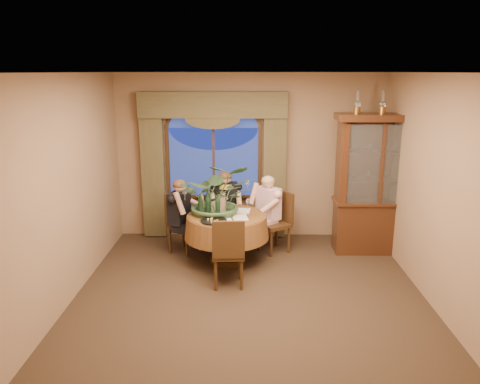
{
  "coord_description": "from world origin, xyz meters",
  "views": [
    {
      "loc": [
        -0.05,
        -5.37,
        2.81
      ],
      "look_at": [
        -0.14,
        1.25,
        1.1
      ],
      "focal_mm": 35.0,
      "sensor_mm": 36.0,
      "label": 1
    }
  ],
  "objects_px": {
    "person_pink": "(268,213)",
    "person_back": "(180,218)",
    "person_scarf": "(226,208)",
    "centerpiece_plant": "(218,170)",
    "chair_front_left": "(228,251)",
    "chair_back": "(185,223)",
    "olive_bowl": "(230,214)",
    "wine_bottle_1": "(213,203)",
    "chair_back_right": "(223,216)",
    "wine_bottle_2": "(208,205)",
    "oil_lamp_right": "(408,102)",
    "wine_bottle_4": "(202,203)",
    "wine_bottle_3": "(201,205)",
    "chair_right": "(274,223)",
    "stoneware_vase": "(221,203)",
    "china_cabinet": "(377,185)",
    "wine_bottle_0": "(208,201)",
    "dining_table": "(227,239)",
    "oil_lamp_left": "(357,102)",
    "oil_lamp_center": "(383,102)"
  },
  "relations": [
    {
      "from": "person_pink",
      "to": "person_back",
      "type": "xyz_separation_m",
      "value": [
        -1.39,
        -0.26,
        -0.0
      ]
    },
    {
      "from": "oil_lamp_right",
      "to": "chair_back",
      "type": "xyz_separation_m",
      "value": [
        -3.39,
        -0.09,
        -1.88
      ]
    },
    {
      "from": "wine_bottle_4",
      "to": "wine_bottle_1",
      "type": "bearing_deg",
      "value": -4.98
    },
    {
      "from": "oil_lamp_center",
      "to": "person_scarf",
      "type": "distance_m",
      "value": 2.97
    },
    {
      "from": "chair_back_right",
      "to": "chair_front_left",
      "type": "distance_m",
      "value": 1.6
    },
    {
      "from": "oil_lamp_right",
      "to": "dining_table",
      "type": "bearing_deg",
      "value": -169.55
    },
    {
      "from": "stoneware_vase",
      "to": "chair_front_left",
      "type": "bearing_deg",
      "value": -81.71
    },
    {
      "from": "person_pink",
      "to": "person_back",
      "type": "distance_m",
      "value": 1.41
    },
    {
      "from": "china_cabinet",
      "to": "chair_front_left",
      "type": "xyz_separation_m",
      "value": [
        -2.28,
        -1.28,
        -0.62
      ]
    },
    {
      "from": "wine_bottle_3",
      "to": "wine_bottle_4",
      "type": "relative_size",
      "value": 1.0
    },
    {
      "from": "chair_right",
      "to": "wine_bottle_4",
      "type": "bearing_deg",
      "value": 77.43
    },
    {
      "from": "chair_right",
      "to": "wine_bottle_2",
      "type": "xyz_separation_m",
      "value": [
        -1.02,
        -0.48,
        0.44
      ]
    },
    {
      "from": "chair_right",
      "to": "chair_back",
      "type": "height_order",
      "value": "same"
    },
    {
      "from": "person_scarf",
      "to": "centerpiece_plant",
      "type": "xyz_separation_m",
      "value": [
        -0.08,
        -0.74,
        0.8
      ]
    },
    {
      "from": "china_cabinet",
      "to": "wine_bottle_3",
      "type": "xyz_separation_m",
      "value": [
        -2.7,
        -0.58,
        -0.18
      ]
    },
    {
      "from": "chair_front_left",
      "to": "oil_lamp_right",
      "type": "bearing_deg",
      "value": 21.95
    },
    {
      "from": "olive_bowl",
      "to": "chair_back",
      "type": "bearing_deg",
      "value": 148.96
    },
    {
      "from": "china_cabinet",
      "to": "centerpiece_plant",
      "type": "xyz_separation_m",
      "value": [
        -2.46,
        -0.42,
        0.32
      ]
    },
    {
      "from": "oil_lamp_left",
      "to": "wine_bottle_4",
      "type": "xyz_separation_m",
      "value": [
        -2.32,
        -0.43,
        -1.45
      ]
    },
    {
      "from": "person_scarf",
      "to": "wine_bottle_3",
      "type": "height_order",
      "value": "person_scarf"
    },
    {
      "from": "chair_back",
      "to": "wine_bottle_0",
      "type": "height_order",
      "value": "wine_bottle_0"
    },
    {
      "from": "person_pink",
      "to": "person_scarf",
      "type": "xyz_separation_m",
      "value": [
        -0.7,
        0.28,
        0.0
      ]
    },
    {
      "from": "wine_bottle_0",
      "to": "wine_bottle_1",
      "type": "height_order",
      "value": "same"
    },
    {
      "from": "chair_front_left",
      "to": "person_scarf",
      "type": "xyz_separation_m",
      "value": [
        -0.1,
        1.61,
        0.14
      ]
    },
    {
      "from": "oil_lamp_center",
      "to": "chair_right",
      "type": "relative_size",
      "value": 0.35
    },
    {
      "from": "person_pink",
      "to": "wine_bottle_1",
      "type": "distance_m",
      "value": 1.02
    },
    {
      "from": "wine_bottle_3",
      "to": "wine_bottle_1",
      "type": "bearing_deg",
      "value": 37.98
    },
    {
      "from": "chair_back",
      "to": "person_back",
      "type": "xyz_separation_m",
      "value": [
        -0.06,
        -0.12,
        0.13
      ]
    },
    {
      "from": "oil_lamp_right",
      "to": "person_scarf",
      "type": "distance_m",
      "value": 3.28
    },
    {
      "from": "oil_lamp_right",
      "to": "wine_bottle_1",
      "type": "distance_m",
      "value": 3.28
    },
    {
      "from": "oil_lamp_right",
      "to": "centerpiece_plant",
      "type": "bearing_deg",
      "value": -171.63
    },
    {
      "from": "wine_bottle_3",
      "to": "chair_back",
      "type": "bearing_deg",
      "value": 122.34
    },
    {
      "from": "chair_back_right",
      "to": "person_scarf",
      "type": "distance_m",
      "value": 0.15
    },
    {
      "from": "olive_bowl",
      "to": "wine_bottle_0",
      "type": "height_order",
      "value": "wine_bottle_0"
    },
    {
      "from": "person_back",
      "to": "chair_front_left",
      "type": "bearing_deg",
      "value": 57.99
    },
    {
      "from": "centerpiece_plant",
      "to": "dining_table",
      "type": "bearing_deg",
      "value": -32.86
    },
    {
      "from": "chair_back",
      "to": "wine_bottle_0",
      "type": "distance_m",
      "value": 0.63
    },
    {
      "from": "centerpiece_plant",
      "to": "stoneware_vase",
      "type": "bearing_deg",
      "value": 50.91
    },
    {
      "from": "wine_bottle_3",
      "to": "olive_bowl",
      "type": "bearing_deg",
      "value": 5.29
    },
    {
      "from": "stoneware_vase",
      "to": "oil_lamp_right",
      "type": "bearing_deg",
      "value": 7.38
    },
    {
      "from": "wine_bottle_4",
      "to": "wine_bottle_2",
      "type": "bearing_deg",
      "value": -46.04
    },
    {
      "from": "chair_front_left",
      "to": "person_back",
      "type": "distance_m",
      "value": 1.34
    },
    {
      "from": "oil_lamp_right",
      "to": "wine_bottle_0",
      "type": "relative_size",
      "value": 1.03
    },
    {
      "from": "chair_front_left",
      "to": "wine_bottle_0",
      "type": "xyz_separation_m",
      "value": [
        -0.34,
        0.97,
        0.44
      ]
    },
    {
      "from": "person_scarf",
      "to": "centerpiece_plant",
      "type": "bearing_deg",
      "value": 80.57
    },
    {
      "from": "person_pink",
      "to": "centerpiece_plant",
      "type": "xyz_separation_m",
      "value": [
        -0.77,
        -0.47,
        0.8
      ]
    },
    {
      "from": "chair_back",
      "to": "olive_bowl",
      "type": "bearing_deg",
      "value": 89.8
    },
    {
      "from": "person_pink",
      "to": "wine_bottle_3",
      "type": "bearing_deg",
      "value": 81.29
    },
    {
      "from": "chair_back_right",
      "to": "wine_bottle_2",
      "type": "xyz_separation_m",
      "value": [
        -0.17,
        -0.84,
        0.44
      ]
    },
    {
      "from": "chair_back",
      "to": "centerpiece_plant",
      "type": "relative_size",
      "value": 0.8
    }
  ]
}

